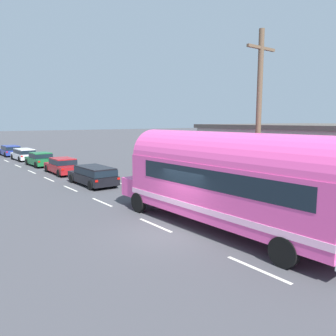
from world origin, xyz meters
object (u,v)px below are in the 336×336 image
at_px(car_fourth, 24,154).
at_px(car_third, 41,159).
at_px(painted_bus, 233,178).
at_px(car_fifth, 10,150).
at_px(car_lead, 94,174).
at_px(utility_pole, 258,124).
at_px(car_second, 63,165).

bearing_deg(car_fourth, car_third, -88.72).
bearing_deg(car_third, painted_bus, -90.07).
relative_size(car_fourth, car_fifth, 1.05).
relative_size(painted_bus, car_lead, 2.67).
height_order(utility_pole, car_third, utility_pole).
relative_size(utility_pole, car_fourth, 1.86).
bearing_deg(car_lead, painted_bus, -89.65).
bearing_deg(car_second, car_fourth, 90.65).
distance_m(painted_bus, car_fifth, 38.07).
bearing_deg(car_third, car_fifth, 91.05).
height_order(painted_bus, car_fifth, painted_bus).
relative_size(car_second, car_fifth, 1.11).
height_order(car_fourth, car_fifth, same).
relative_size(car_lead, car_third, 1.06).
relative_size(car_second, car_fourth, 1.06).
distance_m(painted_bus, car_lead, 12.99).
xyz_separation_m(painted_bus, car_fourth, (-0.10, 31.76, -1.51)).
bearing_deg(car_lead, car_third, 89.50).
relative_size(utility_pole, painted_bus, 0.67).
distance_m(utility_pole, car_third, 25.55).
height_order(car_lead, car_fifth, same).
distance_m(painted_bus, car_second, 19.55).
height_order(car_lead, car_fourth, same).
xyz_separation_m(utility_pole, car_second, (-2.27, 18.85, -3.68)).
xyz_separation_m(utility_pole, painted_bus, (-2.31, -0.64, -2.12)).
bearing_deg(painted_bus, car_second, 89.88).
relative_size(car_lead, car_fifth, 1.09).
distance_m(car_second, car_fifth, 18.55).
height_order(utility_pole, car_fourth, utility_pole).
bearing_deg(car_lead, car_fourth, 90.06).
xyz_separation_m(car_second, car_third, (-0.01, 6.32, -0.01)).
height_order(painted_bus, car_third, painted_bus).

